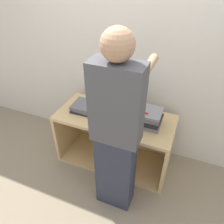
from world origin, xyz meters
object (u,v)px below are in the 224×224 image
at_px(laptop_stack_left, 87,107).
at_px(laptop_stack_right, 146,117).
at_px(person, 116,134).
at_px(laptop_open, 117,110).

xyz_separation_m(laptop_stack_left, laptop_stack_right, (0.67, 0.01, 0.05)).
bearing_deg(laptop_stack_left, person, -42.00).
distance_m(laptop_stack_right, person, 0.53).
bearing_deg(laptop_stack_right, laptop_stack_left, -179.48).
xyz_separation_m(laptop_stack_left, person, (0.55, -0.49, 0.18)).
height_order(laptop_open, laptop_stack_right, laptop_open).
relative_size(laptop_stack_left, person, 0.18).
distance_m(laptop_open, laptop_stack_left, 0.34).
bearing_deg(laptop_stack_right, person, -104.37).
xyz_separation_m(laptop_open, person, (0.21, -0.55, 0.17)).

